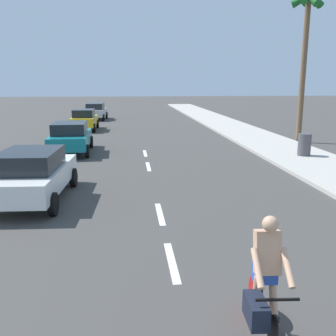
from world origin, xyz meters
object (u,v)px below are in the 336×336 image
at_px(parked_car_yellow, 84,119).
at_px(trash_bin_far, 304,145).
at_px(palm_tree_far, 307,22).
at_px(parked_car_silver, 96,111).
at_px(parked_car_white, 32,174).
at_px(parked_car_teal, 71,137).
at_px(cyclist, 264,286).

bearing_deg(parked_car_yellow, trash_bin_far, -45.59).
xyz_separation_m(palm_tree_far, trash_bin_far, (-1.90, -4.83, -6.23)).
relative_size(parked_car_silver, palm_tree_far, 0.47).
height_order(parked_car_white, parked_car_teal, same).
xyz_separation_m(parked_car_white, parked_car_teal, (-0.02, 8.11, -0.00)).
xyz_separation_m(parked_car_white, parked_car_silver, (-0.18, 25.97, -0.00)).
bearing_deg(parked_car_teal, trash_bin_far, -14.62).
distance_m(parked_car_teal, parked_car_yellow, 9.51).
xyz_separation_m(parked_car_yellow, trash_bin_far, (11.55, -12.13, -0.18)).
distance_m(parked_car_white, parked_car_teal, 8.11).
height_order(cyclist, parked_car_teal, cyclist).
xyz_separation_m(parked_car_teal, parked_car_silver, (-0.16, 17.85, -0.00)).
height_order(parked_car_white, palm_tree_far, palm_tree_far).
height_order(parked_car_teal, trash_bin_far, parked_car_teal).
relative_size(cyclist, parked_car_silver, 0.43).
relative_size(parked_car_teal, parked_car_yellow, 1.09).
distance_m(cyclist, palm_tree_far, 20.21).
height_order(parked_car_yellow, trash_bin_far, parked_car_yellow).
xyz_separation_m(parked_car_yellow, palm_tree_far, (13.45, -7.30, 6.05)).
bearing_deg(parked_car_white, cyclist, -53.48).
xyz_separation_m(parked_car_teal, trash_bin_far, (11.21, -2.62, -0.18)).
height_order(parked_car_yellow, palm_tree_far, palm_tree_far).
distance_m(cyclist, parked_car_yellow, 25.19).
distance_m(parked_car_silver, trash_bin_far, 23.42).
height_order(parked_car_silver, trash_bin_far, parked_car_silver).
xyz_separation_m(parked_car_white, parked_car_yellow, (-0.36, 17.62, -0.00)).
xyz_separation_m(cyclist, trash_bin_far, (6.47, 12.54, -0.17)).
bearing_deg(parked_car_silver, palm_tree_far, -46.58).
bearing_deg(palm_tree_far, cyclist, -115.73).
relative_size(parked_car_yellow, trash_bin_far, 3.83).
distance_m(palm_tree_far, trash_bin_far, 8.11).
relative_size(parked_car_white, palm_tree_far, 0.49).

